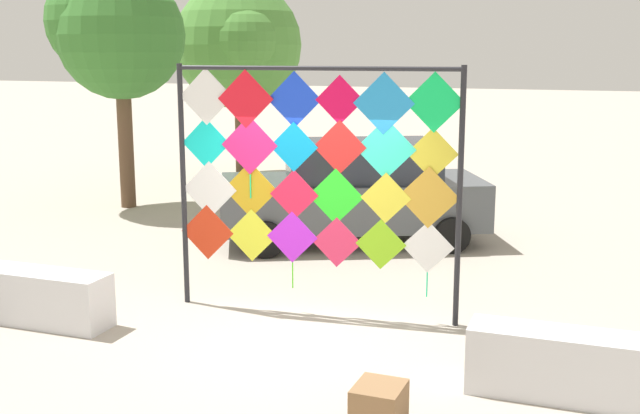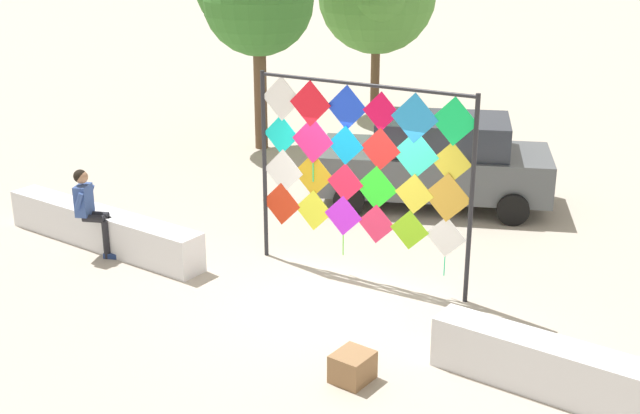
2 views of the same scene
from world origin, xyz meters
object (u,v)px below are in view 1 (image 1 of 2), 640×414
kite_display_rack (314,166)px  parked_car (354,191)px  cardboard_box_large (379,405)px  tree_broadleaf (239,45)px  tree_far_right (113,32)px

kite_display_rack → parked_car: 4.07m
parked_car → cardboard_box_large: 6.98m
parked_car → tree_broadleaf: tree_broadleaf is taller
cardboard_box_large → tree_broadleaf: (-7.34, 12.41, 3.25)m
kite_display_rack → cardboard_box_large: 3.56m
kite_display_rack → parked_car: (-0.70, 3.88, -1.01)m
tree_far_right → cardboard_box_large: bearing=-44.3°
tree_broadleaf → cardboard_box_large: bearing=-59.4°
kite_display_rack → parked_car: kite_display_rack is taller
kite_display_rack → cardboard_box_large: bearing=-58.6°
parked_car → cardboard_box_large: size_ratio=10.15×
tree_far_right → tree_broadleaf: tree_broadleaf is taller
cardboard_box_large → parked_car: bearing=109.6°
cardboard_box_large → tree_far_right: 11.67m
kite_display_rack → tree_broadleaf: 11.40m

